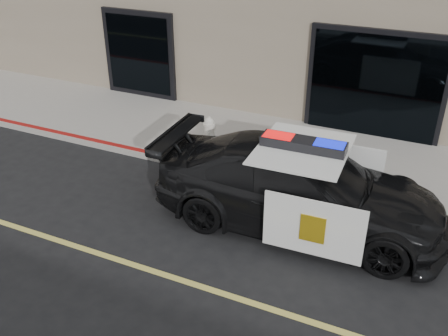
% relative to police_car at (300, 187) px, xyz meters
% --- Properties ---
extents(ground, '(120.00, 120.00, 0.00)m').
position_rel_police_car_xyz_m(ground, '(1.52, -2.42, -0.82)').
color(ground, black).
rests_on(ground, ground).
extents(sidewalk_n, '(60.00, 3.50, 0.15)m').
position_rel_police_car_xyz_m(sidewalk_n, '(1.52, 2.83, -0.74)').
color(sidewalk_n, gray).
rests_on(sidewalk_n, ground).
extents(police_car, '(2.78, 5.72, 1.82)m').
position_rel_police_car_xyz_m(police_car, '(0.00, 0.00, 0.00)').
color(police_car, black).
rests_on(police_car, ground).
extents(fire_hydrant, '(0.35, 0.49, 0.78)m').
position_rel_police_car_xyz_m(fire_hydrant, '(-2.95, 2.11, -0.30)').
color(fire_hydrant, silver).
rests_on(fire_hydrant, sidewalk_n).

